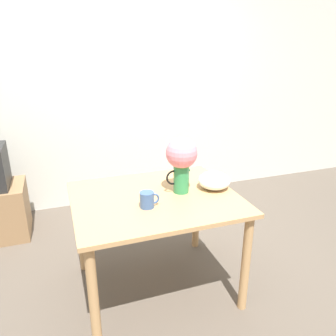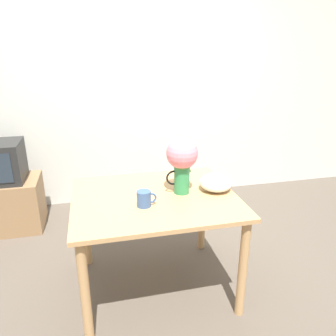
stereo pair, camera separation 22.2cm
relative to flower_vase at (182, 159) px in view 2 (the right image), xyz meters
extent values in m
plane|color=brown|center=(-0.06, -0.06, -1.02)|extent=(12.00, 12.00, 0.00)
cube|color=silver|center=(-0.06, 1.65, 0.28)|extent=(8.00, 0.05, 2.60)
cube|color=tan|center=(-0.20, -0.02, -0.27)|extent=(1.13, 0.94, 0.03)
cylinder|color=tan|center=(-0.70, -0.42, -0.65)|extent=(0.06, 0.06, 0.73)
cylinder|color=tan|center=(0.31, -0.42, -0.65)|extent=(0.06, 0.06, 0.73)
cylinder|color=tan|center=(-0.70, 0.39, -0.65)|extent=(0.06, 0.06, 0.73)
cylinder|color=tan|center=(0.31, 0.39, -0.65)|extent=(0.06, 0.06, 0.73)
cylinder|color=#2D844C|center=(0.00, 0.00, -0.15)|extent=(0.11, 0.11, 0.22)
cone|color=#2D844C|center=(0.05, 0.00, -0.07)|extent=(0.04, 0.04, 0.05)
torus|color=black|center=(-0.06, 0.00, -0.13)|extent=(0.11, 0.01, 0.11)
sphere|color=#3D7033|center=(0.00, 0.00, 0.00)|extent=(0.16, 0.16, 0.16)
sphere|color=pink|center=(0.00, 0.00, 0.04)|extent=(0.22, 0.22, 0.22)
cylinder|color=#385689|center=(-0.30, -0.15, -0.20)|extent=(0.09, 0.09, 0.11)
torus|color=#385689|center=(-0.25, -0.15, -0.20)|extent=(0.07, 0.01, 0.07)
ellipsoid|color=white|center=(0.25, -0.02, -0.19)|extent=(0.24, 0.24, 0.12)
cube|color=#8E6B47|center=(-1.54, 1.19, -0.76)|extent=(0.79, 0.48, 0.51)
camera|label=1|loc=(-0.79, -1.99, 0.72)|focal=35.00mm
camera|label=2|loc=(-0.58, -2.05, 0.72)|focal=35.00mm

